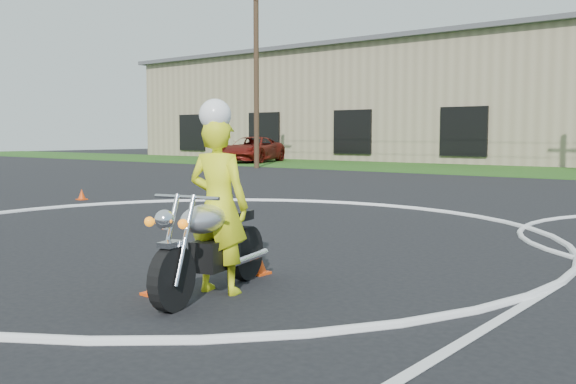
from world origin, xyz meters
The scene contains 7 objects.
ground centered at (0.00, 0.00, 0.00)m, with size 120.00×120.00×0.00m, color black.
course_markings centered at (2.17, 4.35, 0.01)m, with size 19.05×19.05×0.12m.
primary_motorcycle centered at (3.11, -0.01, 0.57)m, with size 0.85×2.20×1.18m.
rider_primary_grp centered at (3.10, 0.13, 1.05)m, with size 0.82×0.64×2.18m.
pickup_grp centered at (-20.22, 26.37, 0.84)m, with size 4.67×6.61×1.67m.
traffic_cones centered at (4.35, 3.79, 0.14)m, with size 22.10×10.55×0.30m.
warehouse centered at (-18.00, 39.99, 4.16)m, with size 41.00×17.00×8.30m.
Camera 1 is at (8.22, -4.94, 1.78)m, focal length 40.00 mm.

